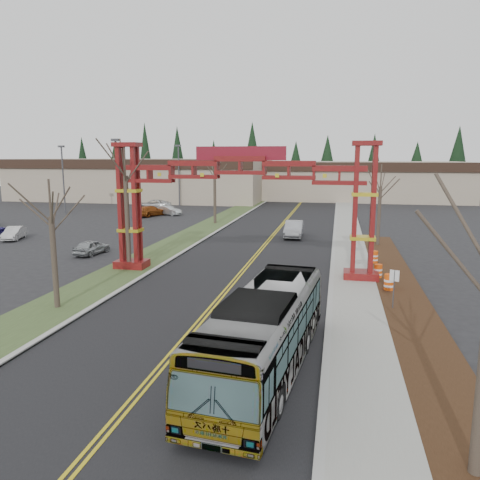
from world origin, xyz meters
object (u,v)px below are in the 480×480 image
(parked_car_near_a, at_px, (92,247))
(street_sign, at_px, (394,281))
(parked_car_far_a, at_px, (168,210))
(light_pole_far, at_px, (179,171))
(bare_tree_median_mid, at_px, (125,177))
(parked_car_mid_a, at_px, (150,211))
(light_pole_near, at_px, (117,178))
(retail_building_west, at_px, (145,179))
(bare_tree_median_far, at_px, (215,171))
(barrel_south, at_px, (389,283))
(bare_tree_right_far, at_px, (380,187))
(barrel_north, at_px, (374,258))
(parked_car_far_b, at_px, (153,205))
(light_pole_mid, at_px, (63,175))
(parked_car_near_b, at_px, (14,233))
(bare_tree_median_near, at_px, (51,217))
(retail_building_east, at_px, (358,180))
(barrel_mid, at_px, (378,272))
(silver_sedan, at_px, (294,229))
(transit_bus, at_px, (265,332))
(gateway_arch, at_px, (241,186))

(parked_car_near_a, relative_size, street_sign, 1.67)
(parked_car_far_a, relative_size, light_pole_far, 0.39)
(bare_tree_median_mid, xyz_separation_m, street_sign, (17.38, -5.41, -5.04))
(parked_car_mid_a, height_order, bare_tree_median_mid, bare_tree_median_mid)
(light_pole_near, xyz_separation_m, street_sign, (26.07, -21.56, -4.12))
(retail_building_west, height_order, bare_tree_median_far, bare_tree_median_far)
(parked_car_far_a, xyz_separation_m, barrel_south, (26.01, -32.46, -0.10))
(light_pole_near, xyz_separation_m, light_pole_far, (-2.39, 26.56, 0.01))
(bare_tree_median_far, relative_size, bare_tree_right_far, 1.18)
(bare_tree_median_far, xyz_separation_m, barrel_north, (17.17, -18.35, -5.78))
(parked_car_far_b, distance_m, light_pole_mid, 13.30)
(parked_car_near_b, relative_size, bare_tree_median_near, 0.56)
(bare_tree_median_mid, bearing_deg, bare_tree_median_far, 90.00)
(street_sign, distance_m, barrel_north, 10.83)
(bare_tree_median_mid, relative_size, light_pole_near, 0.90)
(parked_car_near_a, distance_m, bare_tree_median_mid, 9.07)
(retail_building_east, xyz_separation_m, barrel_mid, (-0.88, -61.41, -3.02))
(retail_building_east, relative_size, bare_tree_median_near, 5.57)
(bare_tree_median_mid, xyz_separation_m, barrel_north, (17.17, 5.37, -6.08))
(barrel_south, height_order, barrel_north, barrel_south)
(retail_building_west, xyz_separation_m, silver_sedan, (32.16, -38.25, -2.95))
(bare_tree_right_far, relative_size, barrel_mid, 7.37)
(parked_car_far_a, distance_m, barrel_south, 41.60)
(transit_bus, distance_m, bare_tree_right_far, 27.82)
(silver_sedan, distance_m, bare_tree_median_far, 13.80)
(bare_tree_median_near, distance_m, light_pole_far, 52.67)
(parked_car_near_b, height_order, bare_tree_median_mid, bare_tree_median_mid)
(transit_bus, bearing_deg, silver_sedan, 98.90)
(light_pole_near, distance_m, light_pole_far, 26.67)
(parked_car_near_a, bearing_deg, parked_car_near_b, -17.45)
(bare_tree_median_far, bearing_deg, barrel_south, -55.69)
(bare_tree_median_near, relative_size, street_sign, 3.17)
(parked_car_far_b, bearing_deg, parked_car_far_a, 19.85)
(bare_tree_median_mid, height_order, bare_tree_median_far, bare_tree_median_mid)
(retail_building_west, distance_m, parked_car_near_a, 52.92)
(silver_sedan, height_order, bare_tree_median_near, bare_tree_median_near)
(silver_sedan, xyz_separation_m, light_pole_far, (-21.23, 26.56, 4.87))
(retail_building_west, bearing_deg, parked_car_far_b, -63.79)
(parked_car_near_b, height_order, light_pole_mid, light_pole_mid)
(street_sign, distance_m, barrel_south, 3.62)
(transit_bus, height_order, barrel_north, transit_bus)
(gateway_arch, distance_m, street_sign, 11.92)
(bare_tree_median_near, bearing_deg, barrel_south, 21.35)
(parked_car_mid_a, xyz_separation_m, parked_car_far_b, (-2.56, 7.22, 0.05))
(bare_tree_right_far, xyz_separation_m, street_sign, (-0.62, -18.44, -3.72))
(parked_car_near_a, height_order, parked_car_far_a, parked_car_far_a)
(bare_tree_right_far, distance_m, barrel_mid, 12.99)
(parked_car_far_a, bearing_deg, barrel_mid, -123.27)
(parked_car_far_a, relative_size, barrel_mid, 3.91)
(bare_tree_median_far, distance_m, light_pole_near, 11.54)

